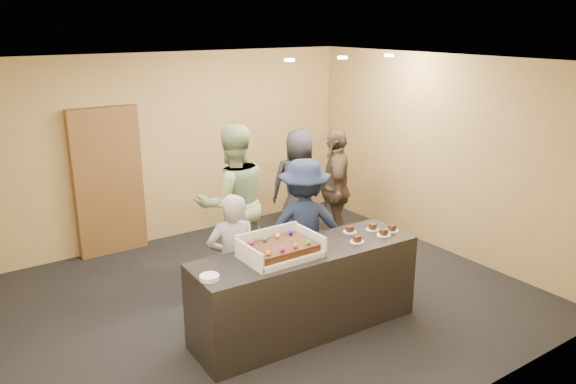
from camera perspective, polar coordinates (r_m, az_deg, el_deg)
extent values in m
plane|color=black|center=(6.62, -3.15, -11.04)|extent=(6.00, 6.00, 0.00)
plane|color=white|center=(5.85, -3.59, 12.98)|extent=(6.00, 6.00, 0.00)
cube|color=tan|center=(8.27, -12.43, 4.34)|extent=(6.00, 0.04, 2.70)
cube|color=tan|center=(4.30, 14.46, -7.74)|extent=(6.00, 0.04, 2.70)
cube|color=tan|center=(8.02, 15.31, 3.74)|extent=(0.04, 5.00, 2.70)
cube|color=black|center=(5.87, 1.80, -9.94)|extent=(2.43, 0.80, 0.90)
cube|color=brown|center=(7.99, -17.79, 0.99)|extent=(0.92, 0.15, 2.03)
cube|color=white|center=(5.51, -0.72, -6.30)|extent=(0.72, 0.50, 0.06)
cube|color=white|center=(5.30, -3.99, -6.49)|extent=(0.02, 0.50, 0.20)
cube|color=white|center=(5.67, 2.33, -4.84)|extent=(0.02, 0.50, 0.20)
cube|color=white|center=(5.67, -2.15, -4.73)|extent=(0.72, 0.02, 0.22)
cube|color=#371E0C|center=(5.48, -0.72, -5.68)|extent=(0.64, 0.44, 0.07)
sphere|color=#E41A4C|center=(5.46, -3.74, -5.14)|extent=(0.05, 0.05, 0.05)
sphere|color=#1BA457|center=(5.53, -2.37, -4.80)|extent=(0.05, 0.05, 0.05)
sphere|color=yellow|center=(5.61, -1.04, -4.47)|extent=(0.05, 0.05, 0.05)
sphere|color=#1918D3|center=(5.69, 0.25, -4.15)|extent=(0.05, 0.05, 0.05)
sphere|color=#FFAE15|center=(5.22, -1.99, -6.19)|extent=(0.05, 0.05, 0.05)
sphere|color=#A82490|center=(5.29, -0.58, -5.83)|extent=(0.05, 0.05, 0.05)
sphere|color=orange|center=(5.38, 0.78, -5.46)|extent=(0.05, 0.05, 0.05)
sphere|color=green|center=(5.46, 2.10, -5.11)|extent=(0.05, 0.05, 0.05)
cylinder|color=white|center=(5.09, -7.99, -8.60)|extent=(0.18, 0.18, 0.04)
cylinder|color=white|center=(5.91, 7.02, -5.04)|extent=(0.15, 0.15, 0.01)
cube|color=#371E0C|center=(5.89, 7.03, -4.74)|extent=(0.07, 0.06, 0.06)
cylinder|color=white|center=(6.17, 6.30, -4.04)|extent=(0.15, 0.15, 0.01)
cube|color=#371E0C|center=(6.16, 6.31, -3.75)|extent=(0.07, 0.06, 0.06)
cylinder|color=white|center=(6.13, 9.69, -4.33)|extent=(0.15, 0.15, 0.01)
cube|color=#371E0C|center=(6.12, 9.71, -4.03)|extent=(0.07, 0.06, 0.06)
cylinder|color=white|center=(6.27, 8.59, -3.78)|extent=(0.15, 0.15, 0.01)
cube|color=#371E0C|center=(6.26, 8.60, -3.49)|extent=(0.07, 0.06, 0.06)
cylinder|color=white|center=(6.27, 10.50, -3.88)|extent=(0.15, 0.15, 0.01)
cube|color=#371E0C|center=(6.26, 10.52, -3.59)|extent=(0.07, 0.06, 0.06)
imported|color=#96969A|center=(5.86, -5.62, -7.05)|extent=(0.61, 0.48, 1.46)
imported|color=#96AD7B|center=(6.91, -5.60, -1.10)|extent=(1.05, 0.88, 1.94)
imported|color=#1A2542|center=(6.53, 1.65, -3.60)|extent=(1.21, 1.03, 1.62)
imported|color=brown|center=(7.88, 4.88, 0.32)|extent=(0.93, 1.05, 1.71)
imported|color=#29292E|center=(8.08, 1.18, 0.66)|extent=(0.96, 0.93, 1.67)
cylinder|color=#FFEAC6|center=(6.71, 0.16, 13.26)|extent=(0.12, 0.12, 0.03)
cylinder|color=#FFEAC6|center=(7.19, 5.55, 13.44)|extent=(0.12, 0.12, 0.03)
cylinder|color=#FFEAC6|center=(7.73, 10.22, 13.50)|extent=(0.12, 0.12, 0.03)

